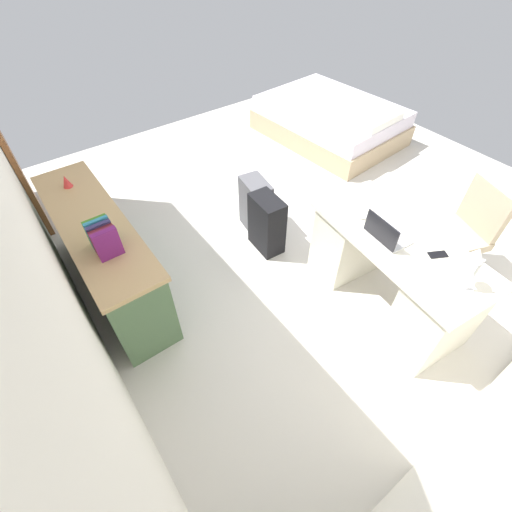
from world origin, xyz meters
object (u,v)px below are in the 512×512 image
(desk, at_px, (390,271))
(suitcase_black, at_px, (267,224))
(cell_phone_near_laptop, at_px, (438,255))
(desk_lamp, at_px, (475,260))
(laptop, at_px, (385,234))
(suitcase_spare_grey, at_px, (256,206))
(figurine_small, at_px, (66,181))
(computer_mouse, at_px, (365,216))
(bed, at_px, (330,121))
(office_chair, at_px, (457,237))
(credenza, at_px, (106,255))

(desk, xyz_separation_m, suitcase_black, (1.16, 0.40, -0.09))
(cell_phone_near_laptop, relative_size, desk_lamp, 0.39)
(laptop, bearing_deg, suitcase_spare_grey, 8.73)
(figurine_small, bearing_deg, computer_mouse, -134.54)
(cell_phone_near_laptop, distance_m, desk_lamp, 0.39)
(suitcase_spare_grey, bearing_deg, computer_mouse, -156.84)
(bed, distance_m, laptop, 3.03)
(suitcase_spare_grey, distance_m, laptop, 1.47)
(suitcase_spare_grey, distance_m, cell_phone_near_laptop, 1.82)
(office_chair, relative_size, figurine_small, 8.55)
(office_chair, bearing_deg, figurine_small, 49.48)
(bed, bearing_deg, office_chair, 159.29)
(suitcase_black, relative_size, suitcase_spare_grey, 1.03)
(office_chair, relative_size, desk_lamp, 2.72)
(computer_mouse, bearing_deg, bed, -34.11)
(office_chair, bearing_deg, cell_phone_near_laptop, 101.68)
(laptop, bearing_deg, cell_phone_near_laptop, -152.78)
(suitcase_spare_grey, relative_size, desk_lamp, 1.69)
(credenza, relative_size, figurine_small, 16.36)
(suitcase_black, height_order, computer_mouse, computer_mouse)
(desk, distance_m, cell_phone_near_laptop, 0.45)
(cell_phone_near_laptop, xyz_separation_m, figurine_small, (2.38, 1.92, 0.10))
(cell_phone_near_laptop, height_order, desk_lamp, desk_lamp)
(office_chair, height_order, desk_lamp, desk_lamp)
(desk, height_order, suitcase_black, desk)
(suitcase_black, relative_size, figurine_small, 5.45)
(suitcase_black, distance_m, cell_phone_near_laptop, 1.55)
(credenza, distance_m, suitcase_spare_grey, 1.53)
(office_chair, height_order, computer_mouse, office_chair)
(figurine_small, bearing_deg, laptop, -139.47)
(bed, relative_size, cell_phone_near_laptop, 14.71)
(bed, bearing_deg, cell_phone_near_laptop, 148.29)
(bed, height_order, computer_mouse, computer_mouse)
(office_chair, xyz_separation_m, laptop, (0.20, 0.88, 0.38))
(desk, xyz_separation_m, credenza, (1.57, 1.84, 0.01))
(laptop, relative_size, figurine_small, 3.02)
(bed, bearing_deg, desk, 144.51)
(credenza, xyz_separation_m, suitcase_spare_grey, (-0.11, -1.53, -0.11))
(bed, relative_size, desk_lamp, 5.80)
(bed, distance_m, desk_lamp, 3.54)
(figurine_small, bearing_deg, credenza, -179.84)
(office_chair, height_order, cell_phone_near_laptop, office_chair)
(suitcase_black, bearing_deg, suitcase_spare_grey, -12.33)
(laptop, distance_m, desk_lamp, 0.64)
(computer_mouse, bearing_deg, desk, -168.62)
(bed, relative_size, suitcase_black, 3.33)
(suitcase_spare_grey, relative_size, computer_mouse, 5.84)
(office_chair, relative_size, computer_mouse, 9.40)
(laptop, bearing_deg, computer_mouse, -15.24)
(laptop, xyz_separation_m, computer_mouse, (0.25, -0.07, -0.03))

